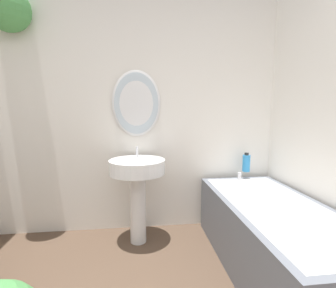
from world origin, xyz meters
TOP-DOWN VIEW (x-y plane):
  - wall_back at (-0.13, 2.24)m, footprint 2.92×0.38m
  - pedestal_sink at (-0.01, 1.94)m, footprint 0.50×0.50m
  - bathtub at (1.01, 1.39)m, footprint 0.73×1.58m
  - shampoo_bottle at (1.10, 2.12)m, footprint 0.08×0.08m

SIDE VIEW (x-z plane):
  - bathtub at x=1.01m, z-range -0.03..0.57m
  - pedestal_sink at x=-0.01m, z-range 0.16..1.03m
  - shampoo_bottle at x=1.10m, z-range 0.59..0.78m
  - wall_back at x=-0.13m, z-range 0.10..2.50m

